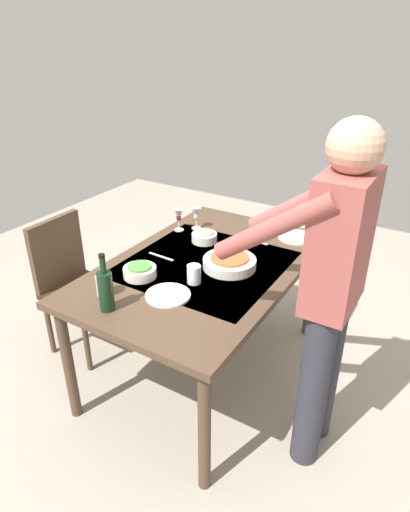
% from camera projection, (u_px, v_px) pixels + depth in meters
% --- Properties ---
extents(ground_plane, '(6.00, 6.00, 0.00)m').
position_uv_depth(ground_plane, '(205.00, 368.00, 2.88)').
color(ground_plane, '#9E9384').
extents(dining_table, '(1.56, 1.00, 0.77)m').
position_uv_depth(dining_table, '(205.00, 275.00, 2.56)').
color(dining_table, '#4C3828').
rests_on(dining_table, ground_plane).
extents(chair_near, '(0.40, 0.40, 0.91)m').
position_uv_depth(chair_near, '(71.00, 277.00, 2.87)').
color(chair_near, '#352114').
rests_on(chair_near, ground_plane).
extents(person_server, '(0.42, 0.61, 1.69)m').
position_uv_depth(person_server, '(329.00, 286.00, 1.94)').
color(person_server, '#2D2D38').
rests_on(person_server, ground_plane).
extents(wine_bottle, '(0.07, 0.07, 0.30)m').
position_uv_depth(wine_bottle, '(106.00, 290.00, 2.07)').
color(wine_bottle, black).
rests_on(wine_bottle, dining_table).
extents(wine_glass_left, '(0.07, 0.07, 0.15)m').
position_uv_depth(wine_glass_left, '(179.00, 216.00, 2.91)').
color(wine_glass_left, white).
rests_on(wine_glass_left, dining_table).
extents(wine_glass_right, '(0.07, 0.07, 0.15)m').
position_uv_depth(wine_glass_right, '(196.00, 214.00, 2.93)').
color(wine_glass_right, white).
rests_on(wine_glass_right, dining_table).
extents(water_cup_near_left, '(0.07, 0.07, 0.10)m').
position_uv_depth(water_cup_near_left, '(194.00, 274.00, 2.32)').
color(water_cup_near_left, silver).
rests_on(water_cup_near_left, dining_table).
extents(water_cup_near_right, '(0.08, 0.08, 0.11)m').
position_uv_depth(water_cup_near_right, '(104.00, 285.00, 2.21)').
color(water_cup_near_right, silver).
rests_on(water_cup_near_right, dining_table).
extents(serving_bowl_pasta, '(0.30, 0.30, 0.07)m').
position_uv_depth(serving_bowl_pasta, '(230.00, 262.00, 2.47)').
color(serving_bowl_pasta, white).
rests_on(serving_bowl_pasta, dining_table).
extents(side_bowl_salad, '(0.18, 0.18, 0.07)m').
position_uv_depth(side_bowl_salad, '(140.00, 271.00, 2.38)').
color(side_bowl_salad, white).
rests_on(side_bowl_salad, dining_table).
extents(side_bowl_bread, '(0.16, 0.16, 0.07)m').
position_uv_depth(side_bowl_bread, '(204.00, 237.00, 2.78)').
color(side_bowl_bread, white).
rests_on(side_bowl_bread, dining_table).
extents(dinner_plate_near, '(0.23, 0.23, 0.01)m').
position_uv_depth(dinner_plate_near, '(168.00, 295.00, 2.22)').
color(dinner_plate_near, white).
rests_on(dinner_plate_near, dining_table).
extents(dinner_plate_far, '(0.23, 0.23, 0.01)m').
position_uv_depth(dinner_plate_far, '(296.00, 237.00, 2.84)').
color(dinner_plate_far, white).
rests_on(dinner_plate_far, dining_table).
extents(table_knife, '(0.02, 0.20, 0.00)m').
position_uv_depth(table_knife, '(253.00, 241.00, 2.80)').
color(table_knife, silver).
rests_on(table_knife, dining_table).
extents(table_fork, '(0.02, 0.18, 0.00)m').
position_uv_depth(table_fork, '(161.00, 257.00, 2.60)').
color(table_fork, silver).
rests_on(table_fork, dining_table).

